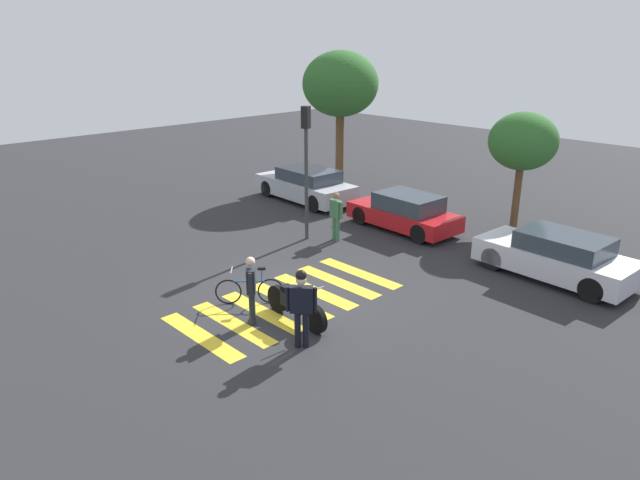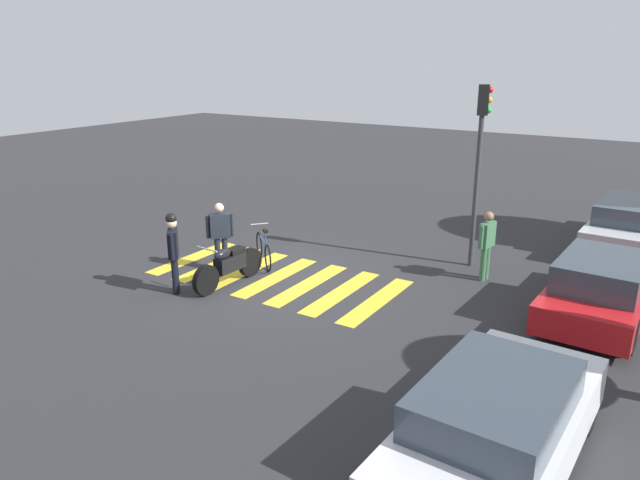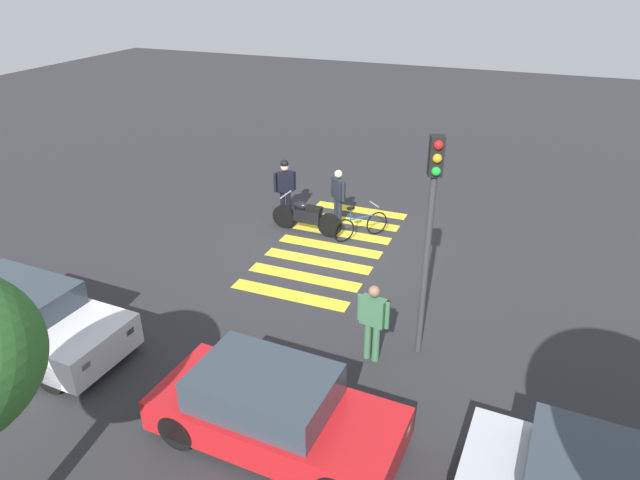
% 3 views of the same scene
% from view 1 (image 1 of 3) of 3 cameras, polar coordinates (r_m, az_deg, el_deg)
% --- Properties ---
extents(ground_plane, '(60.00, 60.00, 0.00)m').
position_cam_1_polar(ground_plane, '(15.12, -3.04, -6.05)').
color(ground_plane, '#2B2B2D').
extents(police_motorcycle, '(2.15, 0.62, 1.06)m').
position_cam_1_polar(police_motorcycle, '(13.88, -2.41, -6.30)').
color(police_motorcycle, black).
rests_on(police_motorcycle, ground_plane).
extents(leaning_bicycle, '(1.20, 1.35, 1.00)m').
position_cam_1_polar(leaning_bicycle, '(14.91, -6.95, -4.95)').
color(leaning_bicycle, black).
rests_on(leaning_bicycle, ground_plane).
extents(officer_on_foot, '(0.54, 0.49, 1.84)m').
position_cam_1_polar(officer_on_foot, '(12.53, -1.86, -6.23)').
color(officer_on_foot, black).
rests_on(officer_on_foot, ground_plane).
extents(officer_by_motorcycle, '(0.54, 0.47, 1.70)m').
position_cam_1_polar(officer_by_motorcycle, '(13.68, -6.82, -4.53)').
color(officer_by_motorcycle, '#1E232D').
rests_on(officer_by_motorcycle, ground_plane).
extents(pedestrian_bystander, '(0.66, 0.27, 1.66)m').
position_cam_1_polar(pedestrian_bystander, '(19.19, 1.60, 2.64)').
color(pedestrian_bystander, '#3F724C').
rests_on(pedestrian_bystander, ground_plane).
extents(crosswalk_stripes, '(2.91, 5.85, 0.01)m').
position_cam_1_polar(crosswalk_stripes, '(15.11, -3.04, -6.03)').
color(crosswalk_stripes, yellow).
rests_on(crosswalk_stripes, ground_plane).
extents(car_silver_sedan, '(4.67, 2.04, 1.39)m').
position_cam_1_polar(car_silver_sedan, '(24.05, -1.40, 5.46)').
color(car_silver_sedan, black).
rests_on(car_silver_sedan, ground_plane).
extents(car_red_convertible, '(4.13, 1.92, 1.31)m').
position_cam_1_polar(car_red_convertible, '(20.64, 8.39, 2.73)').
color(car_red_convertible, black).
rests_on(car_red_convertible, ground_plane).
extents(car_white_van, '(4.39, 1.98, 1.36)m').
position_cam_1_polar(car_white_van, '(17.55, 22.37, -1.51)').
color(car_white_van, black).
rests_on(car_white_van, ground_plane).
extents(traffic_light_pole, '(0.31, 0.36, 4.44)m').
position_cam_1_polar(traffic_light_pole, '(18.88, -1.36, 8.68)').
color(traffic_light_pole, '#38383D').
rests_on(traffic_light_pole, ground_plane).
extents(street_tree_near, '(3.36, 3.36, 5.97)m').
position_cam_1_polar(street_tree_near, '(26.24, 2.03, 15.11)').
color(street_tree_near, brown).
rests_on(street_tree_near, ground_plane).
extents(street_tree_mid, '(2.35, 2.35, 4.11)m').
position_cam_1_polar(street_tree_mid, '(21.30, 19.46, 9.14)').
color(street_tree_mid, brown).
rests_on(street_tree_mid, ground_plane).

